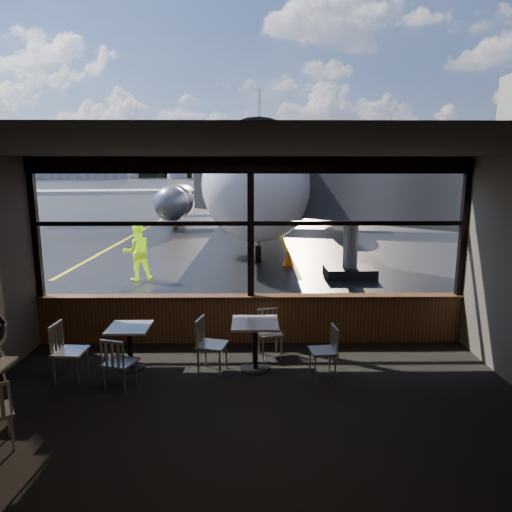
{
  "coord_description": "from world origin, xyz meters",
  "views": [
    {
      "loc": [
        -0.01,
        -8.34,
        3.25
      ],
      "look_at": [
        0.11,
        1.0,
        1.5
      ],
      "focal_mm": 32.0,
      "sensor_mm": 36.0,
      "label": 1
    }
  ],
  "objects_px": {
    "chair_near_w": "(212,346)",
    "chair_mid_s": "(120,363)",
    "airliner": "(259,138)",
    "chair_near_e": "(323,352)",
    "ground_crew": "(137,252)",
    "cone_nose": "(288,257)",
    "cafe_table_near": "(255,346)",
    "chair_near_n": "(270,334)",
    "cone_wing": "(175,223)",
    "jet_bridge": "(369,198)",
    "chair_mid_w": "(70,352)",
    "cafe_table_mid": "(130,348)"
  },
  "relations": [
    {
      "from": "chair_near_w",
      "to": "chair_mid_s",
      "type": "distance_m",
      "value": 1.45
    },
    {
      "from": "airliner",
      "to": "chair_near_e",
      "type": "relative_size",
      "value": 40.01
    },
    {
      "from": "ground_crew",
      "to": "cone_nose",
      "type": "xyz_separation_m",
      "value": [
        4.71,
        2.05,
        -0.57
      ]
    },
    {
      "from": "cafe_table_near",
      "to": "chair_near_n",
      "type": "height_order",
      "value": "chair_near_n"
    },
    {
      "from": "chair_near_w",
      "to": "cone_wing",
      "type": "distance_m",
      "value": 20.25
    },
    {
      "from": "chair_mid_s",
      "to": "cone_wing",
      "type": "distance_m",
      "value": 20.63
    },
    {
      "from": "chair_near_e",
      "to": "ground_crew",
      "type": "xyz_separation_m",
      "value": [
        -4.55,
        6.7,
        0.43
      ]
    },
    {
      "from": "jet_bridge",
      "to": "chair_mid_s",
      "type": "bearing_deg",
      "value": -126.73
    },
    {
      "from": "cone_wing",
      "to": "chair_mid_w",
      "type": "bearing_deg",
      "value": -85.35
    },
    {
      "from": "ground_crew",
      "to": "jet_bridge",
      "type": "bearing_deg",
      "value": 158.93
    },
    {
      "from": "chair_near_e",
      "to": "cone_nose",
      "type": "xyz_separation_m",
      "value": [
        0.16,
        8.75,
        -0.14
      ]
    },
    {
      "from": "chair_mid_w",
      "to": "ground_crew",
      "type": "xyz_separation_m",
      "value": [
        -0.6,
        6.81,
        0.37
      ]
    },
    {
      "from": "cone_wing",
      "to": "cafe_table_near",
      "type": "bearing_deg",
      "value": -77.14
    },
    {
      "from": "chair_mid_s",
      "to": "cone_nose",
      "type": "xyz_separation_m",
      "value": [
        3.26,
        9.18,
        -0.15
      ]
    },
    {
      "from": "cone_nose",
      "to": "cafe_table_mid",
      "type": "bearing_deg",
      "value": -111.45
    },
    {
      "from": "jet_bridge",
      "to": "chair_mid_s",
      "type": "distance_m",
      "value": 9.5
    },
    {
      "from": "cone_wing",
      "to": "chair_near_e",
      "type": "bearing_deg",
      "value": -74.4
    },
    {
      "from": "jet_bridge",
      "to": "chair_mid_w",
      "type": "height_order",
      "value": "jet_bridge"
    },
    {
      "from": "cafe_table_near",
      "to": "chair_mid_w",
      "type": "relative_size",
      "value": 0.87
    },
    {
      "from": "airliner",
      "to": "cone_nose",
      "type": "distance_m",
      "value": 12.92
    },
    {
      "from": "chair_near_n",
      "to": "chair_mid_s",
      "type": "bearing_deg",
      "value": 15.82
    },
    {
      "from": "chair_near_e",
      "to": "cone_wing",
      "type": "relative_size",
      "value": 1.95
    },
    {
      "from": "chair_mid_w",
      "to": "ground_crew",
      "type": "bearing_deg",
      "value": -171.22
    },
    {
      "from": "cafe_table_near",
      "to": "ground_crew",
      "type": "distance_m",
      "value": 7.32
    },
    {
      "from": "chair_near_w",
      "to": "chair_mid_w",
      "type": "bearing_deg",
      "value": -69.38
    },
    {
      "from": "chair_mid_s",
      "to": "chair_mid_w",
      "type": "xyz_separation_m",
      "value": [
        -0.86,
        0.32,
        0.04
      ]
    },
    {
      "from": "cone_nose",
      "to": "cafe_table_near",
      "type": "bearing_deg",
      "value": -98.3
    },
    {
      "from": "cafe_table_near",
      "to": "chair_near_n",
      "type": "distance_m",
      "value": 0.6
    },
    {
      "from": "chair_mid_s",
      "to": "chair_near_e",
      "type": "bearing_deg",
      "value": 24.42
    },
    {
      "from": "chair_mid_w",
      "to": "ground_crew",
      "type": "height_order",
      "value": "ground_crew"
    },
    {
      "from": "cone_nose",
      "to": "jet_bridge",
      "type": "bearing_deg",
      "value": -37.08
    },
    {
      "from": "jet_bridge",
      "to": "cafe_table_mid",
      "type": "xyz_separation_m",
      "value": [
        -5.6,
        -6.68,
        -2.06
      ]
    },
    {
      "from": "chair_mid_w",
      "to": "cone_nose",
      "type": "xyz_separation_m",
      "value": [
        4.11,
        8.86,
        -0.19
      ]
    },
    {
      "from": "cafe_table_mid",
      "to": "chair_mid_w",
      "type": "height_order",
      "value": "chair_mid_w"
    },
    {
      "from": "jet_bridge",
      "to": "chair_mid_s",
      "type": "relative_size",
      "value": 12.85
    },
    {
      "from": "jet_bridge",
      "to": "cafe_table_near",
      "type": "bearing_deg",
      "value": -117.63
    },
    {
      "from": "cafe_table_mid",
      "to": "chair_mid_s",
      "type": "bearing_deg",
      "value": -86.29
    },
    {
      "from": "cafe_table_mid",
      "to": "cone_wing",
      "type": "relative_size",
      "value": 1.7
    },
    {
      "from": "cafe_table_near",
      "to": "cafe_table_mid",
      "type": "bearing_deg",
      "value": 178.02
    },
    {
      "from": "airliner",
      "to": "ground_crew",
      "type": "xyz_separation_m",
      "value": [
        -3.93,
        -13.99,
        -4.3
      ]
    },
    {
      "from": "airliner",
      "to": "chair_near_w",
      "type": "xyz_separation_m",
      "value": [
        -1.15,
        -20.53,
        -4.68
      ]
    },
    {
      "from": "chair_near_e",
      "to": "cone_wing",
      "type": "distance_m",
      "value": 20.81
    },
    {
      "from": "cafe_table_mid",
      "to": "chair_near_e",
      "type": "xyz_separation_m",
      "value": [
        3.15,
        -0.33,
        0.05
      ]
    },
    {
      "from": "airliner",
      "to": "chair_mid_w",
      "type": "height_order",
      "value": "airliner"
    },
    {
      "from": "cone_wing",
      "to": "jet_bridge",
      "type": "bearing_deg",
      "value": -58.3
    },
    {
      "from": "cafe_table_near",
      "to": "chair_mid_w",
      "type": "xyz_separation_m",
      "value": [
        -2.88,
        -0.37,
        0.06
      ]
    },
    {
      "from": "cafe_table_near",
      "to": "cone_wing",
      "type": "height_order",
      "value": "cafe_table_near"
    },
    {
      "from": "chair_near_w",
      "to": "ground_crew",
      "type": "relative_size",
      "value": 0.55
    },
    {
      "from": "chair_mid_w",
      "to": "cone_nose",
      "type": "bearing_deg",
      "value": 158.86
    },
    {
      "from": "jet_bridge",
      "to": "chair_mid_w",
      "type": "distance_m",
      "value": 9.78
    }
  ]
}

